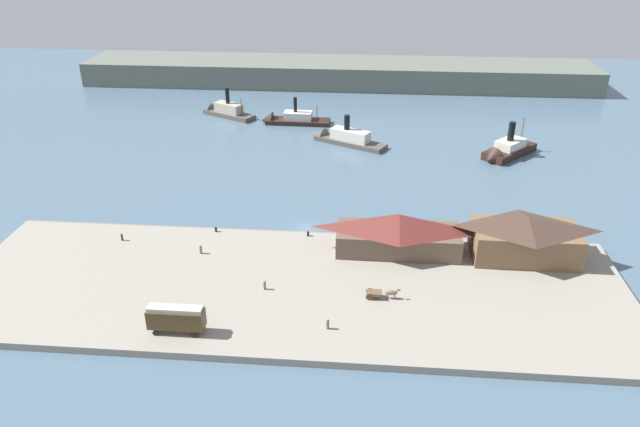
{
  "coord_description": "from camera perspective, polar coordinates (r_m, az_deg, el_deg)",
  "views": [
    {
      "loc": [
        11.66,
        -102.5,
        55.89
      ],
      "look_at": [
        2.78,
        2.54,
        2.0
      ],
      "focal_mm": 33.32,
      "sensor_mm": 36.0,
      "label": 1
    }
  ],
  "objects": [
    {
      "name": "ferry_shed_central_terminal",
      "position": [
        109.7,
        19.12,
        -2.12
      ],
      "size": [
        18.36,
        10.29,
        7.75
      ],
      "color": "brown",
      "rests_on": "quay_promenade"
    },
    {
      "name": "ferry_outer_harbor",
      "position": [
        161.01,
        2.15,
        7.29
      ],
      "size": [
        21.56,
        14.32,
        9.61
      ],
      "color": "#514C47",
      "rests_on": "ground"
    },
    {
      "name": "ferry_moored_west",
      "position": [
        158.28,
        17.39,
        5.76
      ],
      "size": [
        16.31,
        16.77,
        10.71
      ],
      "color": "black",
      "rests_on": "ground"
    },
    {
      "name": "pedestrian_by_tram",
      "position": [
        88.23,
        0.74,
        -10.57
      ],
      "size": [
        0.43,
        0.43,
        1.75
      ],
      "color": "#6B5B4C",
      "rests_on": "quay_promenade"
    },
    {
      "name": "mooring_post_center_east",
      "position": [
        111.75,
        -1.15,
        -1.97
      ],
      "size": [
        0.44,
        0.44,
        0.9
      ],
      "primitive_type": "cylinder",
      "color": "black",
      "rests_on": "quay_promenade"
    },
    {
      "name": "pedestrian_walking_east",
      "position": [
        96.9,
        -5.34,
        -6.87
      ],
      "size": [
        0.42,
        0.42,
        1.69
      ],
      "color": "#6B5B4C",
      "rests_on": "quay_promenade"
    },
    {
      "name": "far_headland",
      "position": [
        219.05,
        1.69,
        13.36
      ],
      "size": [
        180.0,
        24.0,
        8.0
      ],
      "primitive_type": "cube",
      "color": "#60665B",
      "rests_on": "ground"
    },
    {
      "name": "ground_plane",
      "position": [
        117.33,
        -1.46,
        -1.38
      ],
      "size": [
        320.0,
        320.0,
        0.0
      ],
      "primitive_type": "plane",
      "color": "slate"
    },
    {
      "name": "pedestrian_walking_west",
      "position": [
        108.1,
        -11.38,
        -3.41
      ],
      "size": [
        0.44,
        0.44,
        1.77
      ],
      "color": "#6B5B4C",
      "rests_on": "quay_promenade"
    },
    {
      "name": "street_tram",
      "position": [
        89.08,
        -13.66,
        -9.67
      ],
      "size": [
        8.21,
        2.54,
        4.33
      ],
      "color": "#4C381E",
      "rests_on": "quay_promenade"
    },
    {
      "name": "ferry_approaching_east",
      "position": [
        185.77,
        -9.18,
        9.71
      ],
      "size": [
        18.41,
        12.87,
        10.37
      ],
      "color": "#514C47",
      "rests_on": "ground"
    },
    {
      "name": "mooring_post_west",
      "position": [
        114.95,
        -9.97,
        -1.52
      ],
      "size": [
        0.44,
        0.44,
        0.9
      ],
      "primitive_type": "cylinder",
      "color": "black",
      "rests_on": "quay_promenade"
    },
    {
      "name": "seawall_edge",
      "position": [
        113.95,
        -1.65,
        -2.02
      ],
      "size": [
        110.0,
        0.8,
        1.0
      ],
      "primitive_type": "cube",
      "color": "slate",
      "rests_on": "ground"
    },
    {
      "name": "ferry_shed_east_terminal",
      "position": [
        106.48,
        7.54,
        -1.8
      ],
      "size": [
        22.32,
        8.75,
        7.23
      ],
      "color": "brown",
      "rests_on": "quay_promenade"
    },
    {
      "name": "pedestrian_near_cart",
      "position": [
        116.16,
        -18.49,
        -2.16
      ],
      "size": [
        0.37,
        0.37,
        1.5
      ],
      "color": "#232328",
      "rests_on": "quay_promenade"
    },
    {
      "name": "quay_promenade",
      "position": [
        98.35,
        -2.84,
        -7.17
      ],
      "size": [
        110.0,
        36.0,
        1.2
      ],
      "primitive_type": "cube",
      "color": "gray",
      "rests_on": "ground"
    },
    {
      "name": "ferry_mid_harbor",
      "position": [
        176.91,
        -3.0,
        9.02
      ],
      "size": [
        20.51,
        6.19,
        9.77
      ],
      "color": "black",
      "rests_on": "ground"
    },
    {
      "name": "horse_cart",
      "position": [
        94.89,
        5.87,
        -7.6
      ],
      "size": [
        5.4,
        1.69,
        1.87
      ],
      "color": "brown",
      "rests_on": "quay_promenade"
    }
  ]
}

